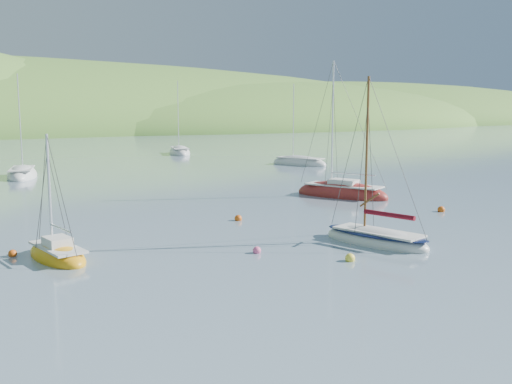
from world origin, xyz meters
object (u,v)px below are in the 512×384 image
daysailer_white (376,239)px  sailboat_yellow (57,255)px  distant_sloop_b (180,153)px  sloop_red (342,194)px  distant_sloop_a (22,175)px  distant_sloop_d (299,163)px

daysailer_white → sailboat_yellow: (-13.91, 5.35, -0.04)m
distant_sloop_b → sloop_red: bearing=-81.2°
sloop_red → daysailer_white: bearing=-147.4°
distant_sloop_a → sloop_red: bearing=-39.8°
sloop_red → distant_sloop_d: size_ratio=1.06×
sailboat_yellow → distant_sloop_a: size_ratio=0.56×
sailboat_yellow → daysailer_white: bearing=-29.1°
daysailer_white → distant_sloop_b: 58.69m
distant_sloop_a → daysailer_white: bearing=-60.8°
daysailer_white → sailboat_yellow: bearing=145.6°
daysailer_white → sloop_red: sloop_red is taller
daysailer_white → sloop_red: (8.52, 12.46, 0.01)m
distant_sloop_b → distant_sloop_d: distant_sloop_b is taller
daysailer_white → distant_sloop_b: size_ratio=0.75×
sloop_red → distant_sloop_d: (11.94, 21.52, -0.03)m
sailboat_yellow → distant_sloop_b: bearing=52.1°
distant_sloop_a → distant_sloop_b: bearing=51.5°
distant_sloop_a → distant_sloop_b: size_ratio=0.93×
distant_sloop_a → distant_sloop_d: distant_sloop_a is taller
sailboat_yellow → distant_sloop_b: distant_sloop_b is taller
daysailer_white → distant_sloop_a: distant_sloop_a is taller
sailboat_yellow → sloop_red: bearing=9.5°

